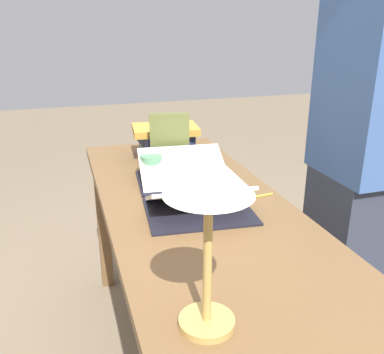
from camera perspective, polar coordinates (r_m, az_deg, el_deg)
The scene contains 8 objects.
reading_desk at distance 1.55m, azimuth 0.39°, elevation -6.95°, with size 1.59×0.63×0.77m.
open_book at distance 1.54m, azimuth -0.26°, elevation -1.30°, with size 0.60×0.40×0.12m.
book_stack_tall at distance 1.97m, azimuth -3.55°, elevation 4.83°, with size 0.22×0.31×0.15m.
book_standing_upright at distance 1.77m, azimuth -3.15°, elevation 4.62°, with size 0.06×0.16×0.24m.
reading_lamp at distance 0.79m, azimuth 2.24°, elevation -1.53°, with size 0.17×0.17×0.38m.
coffee_mug at distance 1.69m, azimuth -5.38°, elevation 1.25°, with size 0.09×0.11×0.10m.
pencil at distance 1.54m, azimuth 8.15°, elevation -2.68°, with size 0.02×0.16×0.01m.
person_reader at distance 1.77m, azimuth 20.52°, elevation 1.43°, with size 0.36×0.23×1.67m.
Camera 1 is at (-1.31, 0.42, 1.37)m, focal length 40.00 mm.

